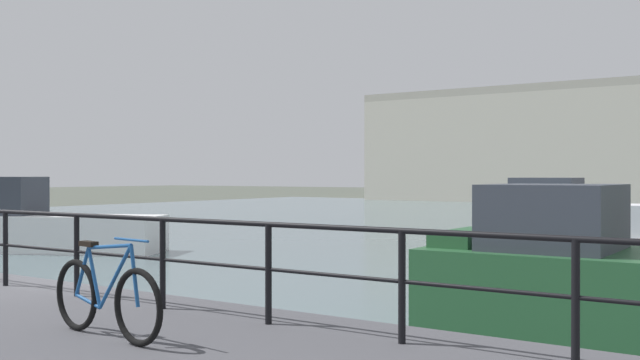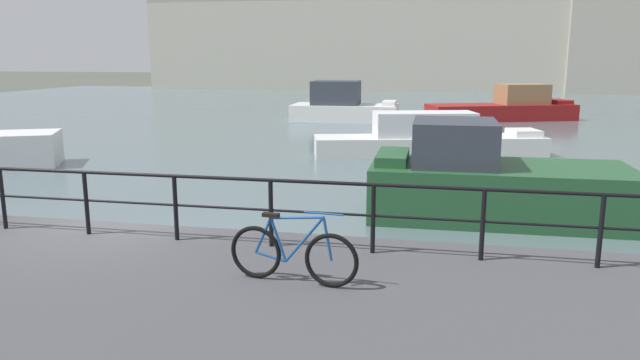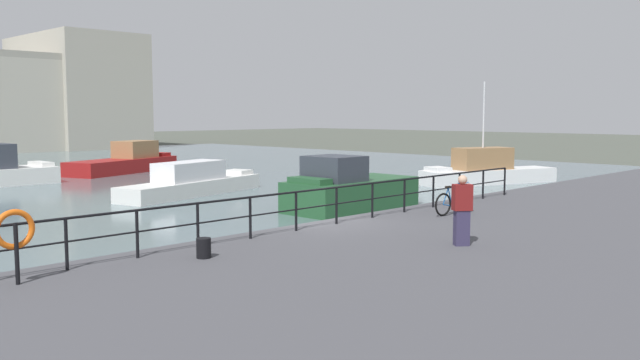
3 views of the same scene
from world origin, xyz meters
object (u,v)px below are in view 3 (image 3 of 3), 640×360
at_px(life_ring_stand, 15,232).
at_px(moored_green_narrowboat, 126,162).
at_px(moored_red_daysailer, 348,190).
at_px(standing_person, 462,210).
at_px(parked_bicycle, 454,202).
at_px(moored_white_yacht, 486,171).
at_px(mooring_bollard, 204,248).
at_px(moored_blue_motorboat, 193,182).

bearing_deg(life_ring_stand, moored_green_narrowboat, 57.68).
distance_m(moored_red_daysailer, standing_person, 12.29).
distance_m(parked_bicycle, standing_person, 4.97).
height_order(moored_green_narrowboat, standing_person, standing_person).
xyz_separation_m(parked_bicycle, life_ring_stand, (-12.92, 1.00, 0.59)).
relative_size(moored_white_yacht, life_ring_stand, 6.18).
bearing_deg(mooring_bollard, moored_white_yacht, 17.74).
xyz_separation_m(mooring_bollard, life_ring_stand, (-3.74, 0.62, 0.75)).
bearing_deg(moored_red_daysailer, parked_bicycle, 66.52).
xyz_separation_m(moored_green_narrowboat, mooring_bollard, (-14.77, -29.88, 0.38)).
xyz_separation_m(parked_bicycle, standing_person, (-4.04, -2.85, 0.47)).
distance_m(moored_red_daysailer, life_ring_stand, 17.10).
height_order(moored_blue_motorboat, parked_bicycle, parked_bicycle).
xyz_separation_m(moored_green_narrowboat, life_ring_stand, (-18.50, -29.25, 1.13)).
bearing_deg(life_ring_stand, moored_blue_motorboat, 46.73).
bearing_deg(moored_blue_motorboat, standing_person, -120.64).
distance_m(moored_white_yacht, mooring_bollard, 26.86).
xyz_separation_m(moored_white_yacht, moored_green_narrowboat, (-10.81, 21.69, -0.03)).
relative_size(moored_blue_motorboat, standing_person, 5.37).
bearing_deg(moored_white_yacht, moored_blue_motorboat, -6.30).
xyz_separation_m(moored_blue_motorboat, life_ring_stand, (-14.29, -15.17, 1.23)).
xyz_separation_m(moored_green_narrowboat, moored_red_daysailer, (-2.59, -23.07, 0.11)).
xyz_separation_m(moored_blue_motorboat, standing_person, (-5.40, -19.03, 1.12)).
distance_m(parked_bicycle, life_ring_stand, 12.97).
height_order(moored_blue_motorboat, moored_white_yacht, moored_white_yacht).
distance_m(moored_green_narrowboat, life_ring_stand, 34.63).
distance_m(moored_blue_motorboat, parked_bicycle, 16.25).
relative_size(moored_red_daysailer, mooring_bollard, 13.72).
bearing_deg(mooring_bollard, parked_bicycle, -2.37).
bearing_deg(parked_bicycle, moored_red_daysailer, 74.06).
height_order(mooring_bollard, life_ring_stand, life_ring_stand).
bearing_deg(moored_green_narrowboat, parked_bicycle, -120.79).
bearing_deg(moored_white_yacht, life_ring_stand, 35.02).
height_order(moored_white_yacht, parked_bicycle, moored_white_yacht).
distance_m(moored_green_narrowboat, parked_bicycle, 30.77).
height_order(moored_green_narrowboat, mooring_bollard, moored_green_narrowboat).
relative_size(moored_red_daysailer, life_ring_stand, 4.32).
distance_m(moored_white_yacht, parked_bicycle, 18.51).
bearing_deg(mooring_bollard, life_ring_stand, 170.53).
bearing_deg(moored_green_narrowboat, moored_white_yacht, -83.83).
distance_m(moored_blue_motorboat, life_ring_stand, 20.88).
bearing_deg(moored_red_daysailer, mooring_bollard, 28.34).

